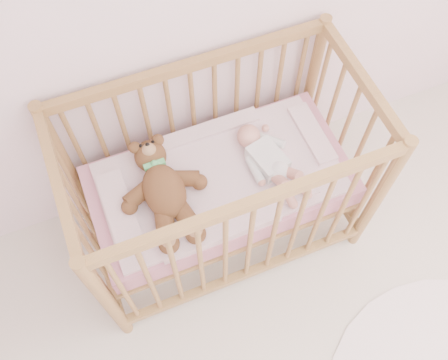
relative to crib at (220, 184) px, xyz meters
name	(u,v)px	position (x,y,z in m)	size (l,w,h in m)	color
crib	(220,184)	(0.00, 0.00, 0.00)	(1.36, 0.76, 1.00)	#AD8649
mattress	(220,185)	(0.00, 0.00, -0.01)	(1.22, 0.62, 0.13)	#C37993
blanket	(220,177)	(0.00, 0.00, 0.06)	(1.10, 0.58, 0.06)	pink
baby	(268,157)	(0.23, -0.02, 0.14)	(0.24, 0.50, 0.12)	white
teddy_bear	(164,192)	(-0.27, -0.02, 0.15)	(0.41, 0.59, 0.16)	brown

